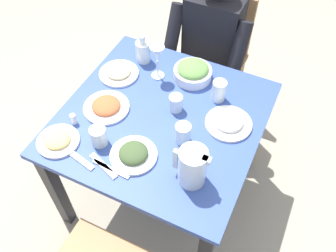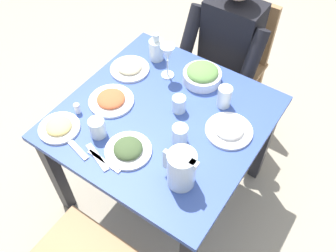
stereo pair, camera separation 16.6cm
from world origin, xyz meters
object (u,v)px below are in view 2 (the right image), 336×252
Objects in this scene: chair_near at (234,58)px; diner_near at (222,57)px; plate_yoghurt at (229,129)px; plate_rice_curry at (111,100)px; water_glass_far_right at (180,135)px; water_glass_near_right at (179,104)px; water_glass_by_pitcher at (224,97)px; water_pitcher at (181,169)px; plate_fries at (59,127)px; water_glass_far_left at (97,128)px; plate_beans at (130,68)px; salt_shaker at (77,108)px; dining_table at (164,130)px; plate_dolmas at (128,149)px; wine_glass at (168,55)px; oil_carafe at (156,50)px; salad_bowl at (202,75)px.

chair_near is 0.25m from diner_near.
plate_rice_curry is at bearing 15.62° from plate_yoghurt.
water_glass_far_right reaches higher than water_glass_near_right.
water_glass_by_pitcher is at bearing -99.77° from water_glass_far_right.
water_pitcher reaches higher than water_glass_by_pitcher.
plate_fries is 2.04× the size of water_glass_far_left.
diner_near is at bearing -126.73° from plate_beans.
water_glass_near_right is (-0.05, 0.75, 0.26)m from chair_near.
water_glass_far_right is at bearing 99.82° from chair_near.
dining_table is at bearing -149.18° from salt_shaker.
plate_dolmas is at bearing 81.37° from water_glass_near_right.
water_pitcher is 0.41m from water_glass_near_right.
water_pitcher reaches higher than chair_near.
salt_shaker is (0.63, -0.04, -0.07)m from water_pitcher.
water_pitcher is at bearing 107.39° from diner_near.
salt_shaker is at bearing -3.99° from water_pitcher.
plate_beans is at bearing -6.73° from plate_yoghurt.
plate_beans is at bearing 53.27° from diner_near.
plate_beans is (0.33, 0.45, 0.08)m from diner_near.
wine_glass is at bearing -157.42° from plate_beans.
plate_rice_curry is (0.27, 0.07, 0.12)m from dining_table.
dining_table is 0.44m from salt_shaker.
salt_shaker is (0.35, -0.05, 0.01)m from plate_dolmas.
plate_beans is at bearing -70.61° from water_glass_far_left.
plate_fries is 1.20× the size of oil_carafe.
dining_table is at bearing 129.67° from oil_carafe.
plate_dolmas is 2.22× the size of water_glass_far_left.
salad_bowl is 0.77m from plate_fries.
water_glass_far_left is (0.50, 0.36, 0.03)m from plate_yoghurt.
chair_near is 0.96m from water_glass_far_right.
water_glass_near_right is at bearing -133.88° from plate_fries.
water_glass_by_pitcher is at bearing -136.63° from water_glass_near_right.
water_glass_far_left is at bearing 54.83° from dining_table.
water_glass_far_left is at bearing 80.53° from chair_near.
chair_near is 16.37× the size of salt_shaker.
diner_near is 0.32m from salad_bowl.
plate_beans is (0.61, -0.43, -0.08)m from water_pitcher.
water_glass_far_right is at bearing 135.58° from oil_carafe.
water_glass_near_right is 0.76× the size of water_glass_by_pitcher.
water_glass_by_pitcher reaches higher than dining_table.
salt_shaker is at bearing 86.50° from plate_beans.
diner_near is 5.25× the size of plate_yoghurt.
plate_rice_curry is at bearing 52.57° from salad_bowl.
plate_fries is 0.13m from salt_shaker.
oil_carafe is at bearing -47.38° from water_pitcher.
water_glass_far_left is 0.18m from salt_shaker.
chair_near reaches higher than water_glass_by_pitcher.
dining_table is 4.25× the size of plate_yoghurt.
plate_yoghurt is 4.16× the size of salt_shaker.
wine_glass is at bearing -3.29° from water_glass_by_pitcher.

